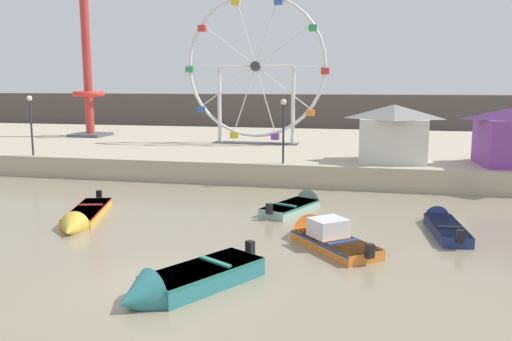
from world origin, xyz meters
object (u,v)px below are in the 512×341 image
object	(u,v)px
motorboat_seafoam	(299,205)
motorboat_navy_blue	(442,224)
motorboat_mustard_yellow	(82,218)
motorboat_teal_painted	(182,283)
drop_tower_red_tower	(88,81)
promenade_lamp_near	(31,116)
motorboat_orange_hull	(321,235)
promenade_lamp_far	(283,121)
carnival_booth_white_ticket	(393,132)
ferris_wheel_white_frame	(256,69)

from	to	relation	value
motorboat_seafoam	motorboat_navy_blue	world-z (taller)	motorboat_seafoam
motorboat_mustard_yellow	motorboat_teal_painted	bearing A→B (deg)	30.89
motorboat_teal_painted	drop_tower_red_tower	xyz separation A→B (m)	(-18.29, 27.35, 5.58)
promenade_lamp_near	motorboat_mustard_yellow	bearing A→B (deg)	-47.08
motorboat_seafoam	motorboat_orange_hull	size ratio (longest dim) A/B	0.97
motorboat_teal_painted	promenade_lamp_far	bearing A→B (deg)	-149.33
motorboat_seafoam	motorboat_orange_hull	distance (m)	5.10
motorboat_teal_painted	motorboat_mustard_yellow	xyz separation A→B (m)	(-6.52, 5.98, -0.09)
carnival_booth_white_ticket	promenade_lamp_near	bearing A→B (deg)	-173.09
motorboat_teal_painted	promenade_lamp_far	xyz separation A→B (m)	(0.14, 15.61, 3.29)
ferris_wheel_white_frame	motorboat_orange_hull	bearing A→B (deg)	-71.06
motorboat_seafoam	motorboat_navy_blue	xyz separation A→B (m)	(5.88, -2.04, 0.00)
ferris_wheel_white_frame	carnival_booth_white_ticket	size ratio (longest dim) A/B	2.64
promenade_lamp_far	motorboat_teal_painted	bearing A→B (deg)	-90.52
drop_tower_red_tower	promenade_lamp_far	bearing A→B (deg)	-32.49
carnival_booth_white_ticket	ferris_wheel_white_frame	bearing A→B (deg)	144.33
motorboat_seafoam	drop_tower_red_tower	size ratio (longest dim) A/B	0.33
motorboat_teal_painted	carnival_booth_white_ticket	size ratio (longest dim) A/B	1.11
motorboat_teal_painted	motorboat_orange_hull	size ratio (longest dim) A/B	1.08
motorboat_teal_painted	ferris_wheel_white_frame	distance (m)	25.88
ferris_wheel_white_frame	carnival_booth_white_ticket	world-z (taller)	ferris_wheel_white_frame
promenade_lamp_near	promenade_lamp_far	distance (m)	15.59
motorboat_teal_painted	motorboat_mustard_yellow	bearing A→B (deg)	-101.35
motorboat_seafoam	motorboat_mustard_yellow	bearing A→B (deg)	140.61
motorboat_orange_hull	promenade_lamp_far	xyz separation A→B (m)	(-3.09, 10.25, 3.31)
promenade_lamp_far	motorboat_orange_hull	bearing A→B (deg)	-73.24
motorboat_seafoam	motorboat_navy_blue	bearing A→B (deg)	-85.74
ferris_wheel_white_frame	drop_tower_red_tower	bearing A→B (deg)	170.44
motorboat_seafoam	carnival_booth_white_ticket	bearing A→B (deg)	-6.56
motorboat_seafoam	motorboat_navy_blue	distance (m)	6.23
motorboat_seafoam	motorboat_orange_hull	world-z (taller)	motorboat_orange_hull
motorboat_orange_hull	drop_tower_red_tower	distance (m)	31.27
motorboat_teal_painted	promenade_lamp_near	distance (m)	22.20
motorboat_teal_painted	ferris_wheel_white_frame	size ratio (longest dim) A/B	0.42
motorboat_orange_hull	motorboat_mustard_yellow	xyz separation A→B (m)	(-9.74, 0.62, -0.07)
motorboat_teal_painted	motorboat_navy_blue	distance (m)	11.24
motorboat_orange_hull	promenade_lamp_far	world-z (taller)	promenade_lamp_far
motorboat_mustard_yellow	drop_tower_red_tower	xyz separation A→B (m)	(-11.78, 21.37, 5.67)
motorboat_mustard_yellow	motorboat_seafoam	bearing A→B (deg)	100.65
motorboat_seafoam	promenade_lamp_far	size ratio (longest dim) A/B	1.15
motorboat_seafoam	promenade_lamp_far	bearing A→B (deg)	40.50
motorboat_teal_painted	carnival_booth_white_ticket	world-z (taller)	carnival_booth_white_ticket
motorboat_navy_blue	motorboat_teal_painted	bearing A→B (deg)	131.80
promenade_lamp_far	carnival_booth_white_ticket	bearing A→B (deg)	19.06
motorboat_teal_painted	motorboat_navy_blue	size ratio (longest dim) A/B	0.95
motorboat_navy_blue	motorboat_seafoam	bearing A→B (deg)	65.73
promenade_lamp_far	motorboat_mustard_yellow	bearing A→B (deg)	-124.65
motorboat_seafoam	ferris_wheel_white_frame	size ratio (longest dim) A/B	0.38
motorboat_mustard_yellow	promenade_lamp_far	size ratio (longest dim) A/B	1.54
ferris_wheel_white_frame	promenade_lamp_far	size ratio (longest dim) A/B	3.03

